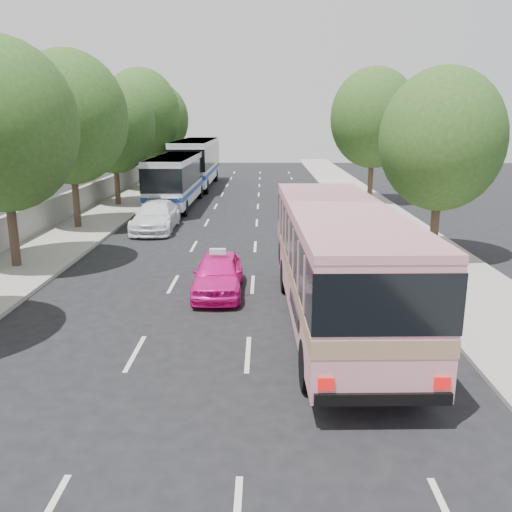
{
  "coord_description": "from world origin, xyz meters",
  "views": [
    {
      "loc": [
        1.39,
        -14.8,
        5.85
      ],
      "look_at": [
        1.15,
        1.91,
        1.6
      ],
      "focal_mm": 38.0,
      "sensor_mm": 36.0,
      "label": 1
    }
  ],
  "objects_px": {
    "pink_bus": "(338,253)",
    "pink_taxi": "(218,274)",
    "tour_coach_rear": "(196,159)",
    "tour_coach_front": "(177,176)",
    "white_pickup": "(156,216)"
  },
  "relations": [
    {
      "from": "pink_taxi",
      "to": "white_pickup",
      "type": "height_order",
      "value": "white_pickup"
    },
    {
      "from": "pink_taxi",
      "to": "tour_coach_front",
      "type": "relative_size",
      "value": 0.35
    },
    {
      "from": "pink_bus",
      "to": "pink_taxi",
      "type": "relative_size",
      "value": 2.71
    },
    {
      "from": "tour_coach_front",
      "to": "pink_taxi",
      "type": "bearing_deg",
      "value": -76.8
    },
    {
      "from": "pink_taxi",
      "to": "tour_coach_rear",
      "type": "xyz_separation_m",
      "value": [
        -4.34,
        29.98,
        1.75
      ]
    },
    {
      "from": "pink_taxi",
      "to": "tour_coach_rear",
      "type": "relative_size",
      "value": 0.3
    },
    {
      "from": "pink_taxi",
      "to": "white_pickup",
      "type": "distance_m",
      "value": 11.57
    },
    {
      "from": "pink_bus",
      "to": "tour_coach_rear",
      "type": "distance_m",
      "value": 33.97
    },
    {
      "from": "pink_taxi",
      "to": "tour_coach_front",
      "type": "xyz_separation_m",
      "value": [
        -4.34,
        19.11,
        1.38
      ]
    },
    {
      "from": "pink_bus",
      "to": "white_pickup",
      "type": "distance_m",
      "value": 15.96
    },
    {
      "from": "white_pickup",
      "to": "tour_coach_rear",
      "type": "relative_size",
      "value": 0.39
    },
    {
      "from": "pink_bus",
      "to": "tour_coach_front",
      "type": "relative_size",
      "value": 0.96
    },
    {
      "from": "pink_taxi",
      "to": "white_pickup",
      "type": "relative_size",
      "value": 0.78
    },
    {
      "from": "white_pickup",
      "to": "tour_coach_front",
      "type": "bearing_deg",
      "value": 90.04
    },
    {
      "from": "pink_taxi",
      "to": "tour_coach_front",
      "type": "bearing_deg",
      "value": 101.94
    }
  ]
}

